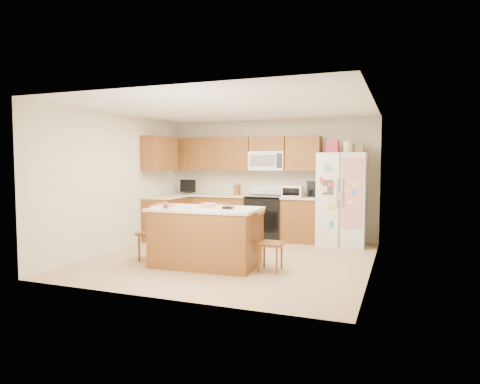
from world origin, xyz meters
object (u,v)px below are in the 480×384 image
at_px(stove, 266,217).
at_px(island, 206,237).
at_px(windsor_chair_right, 269,243).
at_px(windsor_chair_left, 153,233).
at_px(windsor_chair_back, 217,231).
at_px(refrigerator, 342,198).

xyz_separation_m(stove, island, (-0.19, -2.53, -0.01)).
bearing_deg(stove, windsor_chair_right, -71.65).
height_order(stove, windsor_chair_left, stove).
bearing_deg(island, windsor_chair_right, 3.76).
relative_size(island, windsor_chair_back, 1.86).
bearing_deg(refrigerator, stove, 177.70).
distance_m(island, windsor_chair_right, 1.01).
bearing_deg(refrigerator, windsor_chair_back, -134.57).
bearing_deg(island, refrigerator, 54.51).
bearing_deg(windsor_chair_left, windsor_chair_back, 31.12).
distance_m(stove, refrigerator, 1.63).
xyz_separation_m(windsor_chair_back, windsor_chair_right, (1.08, -0.54, -0.03)).
xyz_separation_m(stove, windsor_chair_back, (-0.26, -1.93, -0.03)).
xyz_separation_m(refrigerator, windsor_chair_right, (-0.75, -2.40, -0.50)).
bearing_deg(windsor_chair_right, refrigerator, 72.61).
relative_size(stove, windsor_chair_back, 1.19).
bearing_deg(windsor_chair_right, stove, 108.35).
xyz_separation_m(refrigerator, windsor_chair_back, (-1.83, -1.86, -0.47)).
distance_m(stove, windsor_chair_right, 2.60).
bearing_deg(stove, refrigerator, -2.30).
relative_size(stove, refrigerator, 0.55).
height_order(stove, windsor_chair_back, stove).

